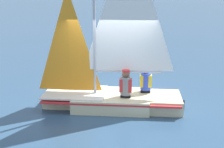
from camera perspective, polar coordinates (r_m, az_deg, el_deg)
ground_plane at (r=9.12m, az=-0.00°, el=-5.98°), size 260.00×260.00×0.00m
sailboat_main at (r=8.90m, az=0.10°, el=-1.84°), size 1.61×4.04×5.04m
sailor_helm at (r=8.69m, az=2.52°, el=-2.65°), size 0.31×0.35×1.16m
sailor_crew at (r=9.17m, az=6.16°, el=-1.79°), size 0.31×0.35×1.16m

